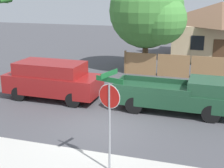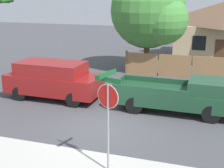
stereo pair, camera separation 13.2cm
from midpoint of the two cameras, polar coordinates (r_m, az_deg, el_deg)
The scene contains 7 objects.
ground_plane at distance 13.03m, azimuth -2.37°, elevation -7.94°, with size 80.00×80.00×0.00m, color #47474C.
wooden_fence at distance 20.77m, azimuth 16.94°, elevation 2.79°, with size 11.01×0.12×1.59m.
house at distance 28.08m, azimuth 18.97°, elevation 9.45°, with size 7.81×6.92×4.67m.
oak_tree at distance 21.68m, azimuth 6.72°, elevation 12.82°, with size 5.34×5.08×6.73m.
red_suv at distance 16.47m, azimuth -11.05°, elevation 0.86°, with size 4.97×2.08×1.95m.
orange_pickup at distance 14.69m, azimuth 12.01°, elevation -1.95°, with size 5.49×2.00×1.66m.
stop_sign at distance 9.20m, azimuth -0.89°, elevation -3.87°, with size 0.90×0.81×3.20m.
Camera 1 is at (3.97, -11.20, 5.35)m, focal length 50.00 mm.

